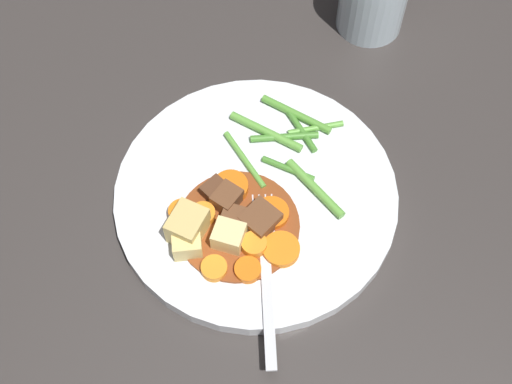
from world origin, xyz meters
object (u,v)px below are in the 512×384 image
at_px(carrot_slice_3, 254,245).
at_px(meat_chunk_3, 260,220).
at_px(potato_chunk_0, 225,235).
at_px(carrot_slice_6, 248,270).
at_px(carrot_slice_4, 182,213).
at_px(meat_chunk_1, 215,191).
at_px(carrot_slice_1, 272,214).
at_px(carrot_slice_0, 231,188).
at_px(carrot_slice_7, 281,249).
at_px(potato_chunk_1, 187,243).
at_px(potato_chunk_2, 188,226).
at_px(meat_chunk_0, 233,219).
at_px(carrot_slice_2, 203,215).
at_px(carrot_slice_5, 211,267).
at_px(dinner_plate, 256,196).
at_px(fork, 266,271).
at_px(meat_chunk_2, 227,199).

distance_m(carrot_slice_3, meat_chunk_3, 0.03).
bearing_deg(potato_chunk_0, carrot_slice_6, 59.04).
relative_size(carrot_slice_3, carrot_slice_4, 0.93).
bearing_deg(meat_chunk_1, carrot_slice_1, 91.61).
xyz_separation_m(carrot_slice_0, carrot_slice_7, (0.04, 0.07, -0.00)).
distance_m(potato_chunk_1, meat_chunk_3, 0.07).
xyz_separation_m(potato_chunk_2, meat_chunk_3, (-0.04, 0.06, -0.01)).
xyz_separation_m(carrot_slice_3, potato_chunk_2, (0.01, -0.06, 0.01)).
bearing_deg(meat_chunk_0, potato_chunk_0, 1.67).
height_order(carrot_slice_1, carrot_slice_6, carrot_slice_1).
height_order(carrot_slice_2, carrot_slice_6, carrot_slice_2).
xyz_separation_m(carrot_slice_4, meat_chunk_3, (-0.02, 0.07, 0.00)).
bearing_deg(meat_chunk_3, carrot_slice_5, -19.56).
xyz_separation_m(carrot_slice_1, meat_chunk_0, (0.02, -0.03, 0.00)).
bearing_deg(dinner_plate, carrot_slice_1, 54.16).
xyz_separation_m(carrot_slice_4, carrot_slice_6, (0.03, 0.08, -0.00)).
xyz_separation_m(meat_chunk_3, fork, (0.04, 0.03, -0.01)).
xyz_separation_m(carrot_slice_1, potato_chunk_2, (0.05, -0.06, 0.01)).
height_order(carrot_slice_6, meat_chunk_3, meat_chunk_3).
distance_m(carrot_slice_4, carrot_slice_5, 0.06).
xyz_separation_m(carrot_slice_0, potato_chunk_2, (0.06, -0.02, 0.01)).
height_order(carrot_slice_5, meat_chunk_1, meat_chunk_1).
distance_m(carrot_slice_2, carrot_slice_7, 0.08).
distance_m(carrot_slice_2, carrot_slice_5, 0.06).
bearing_deg(meat_chunk_3, carrot_slice_6, 11.43).
distance_m(carrot_slice_3, meat_chunk_1, 0.07).
bearing_deg(carrot_slice_7, carrot_slice_4, -86.44).
distance_m(carrot_slice_4, meat_chunk_1, 0.04).
bearing_deg(potato_chunk_0, dinner_plate, 175.80).
distance_m(meat_chunk_1, fork, 0.10).
xyz_separation_m(carrot_slice_6, meat_chunk_1, (-0.06, -0.06, 0.00)).
xyz_separation_m(meat_chunk_2, fork, (0.05, 0.06, -0.01)).
height_order(potato_chunk_0, meat_chunk_2, potato_chunk_0).
bearing_deg(potato_chunk_2, meat_chunk_1, 175.32).
relative_size(dinner_plate, fork, 1.74).
bearing_deg(meat_chunk_1, potato_chunk_2, -4.68).
relative_size(carrot_slice_5, meat_chunk_0, 1.07).
bearing_deg(carrot_slice_6, fork, 115.14).
bearing_deg(potato_chunk_0, meat_chunk_1, -142.99).
relative_size(carrot_slice_6, meat_chunk_0, 1.09).
distance_m(carrot_slice_0, carrot_slice_3, 0.07).
bearing_deg(fork, meat_chunk_3, -148.86).
distance_m(potato_chunk_2, meat_chunk_3, 0.07).
xyz_separation_m(carrot_slice_3, carrot_slice_6, (0.02, 0.00, -0.00)).
xyz_separation_m(dinner_plate, meat_chunk_1, (0.02, -0.04, 0.02)).
relative_size(carrot_slice_0, carrot_slice_4, 1.34).
distance_m(carrot_slice_7, fork, 0.03).
relative_size(dinner_plate, potato_chunk_0, 9.98).
bearing_deg(carrot_slice_3, fork, 50.18).
relative_size(carrot_slice_2, potato_chunk_1, 0.89).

